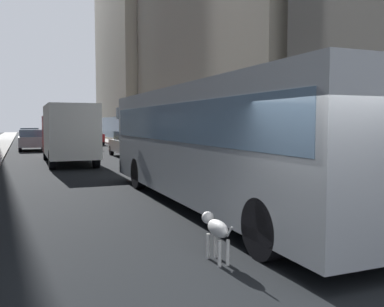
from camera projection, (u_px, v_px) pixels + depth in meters
The scene contains 14 objects.
ground_plane at pixel (64, 146), 37.87m from camera, with size 120.00×120.00×0.00m, color black.
sidewalk_right at pixel (126, 144), 40.01m from camera, with size 2.40×110.00×0.15m, color #9E9991.
building_right_far at pixel (154, 3), 50.87m from camera, with size 11.51×18.08×33.59m.
transit_bus at pixel (216, 138), 10.73m from camera, with size 2.78×11.53×3.05m.
car_white_van at pixel (129, 144), 26.27m from camera, with size 1.82×4.26×1.62m.
car_yellow_taxi at pixel (84, 139), 34.16m from camera, with size 1.86×4.03×1.62m.
car_silver_sedan at pixel (32, 140), 32.40m from camera, with size 1.93×3.94×1.62m.
car_red_coupe at pixel (91, 136), 41.00m from camera, with size 1.93×4.37×1.62m.
car_grey_wagon at pixel (29, 136), 43.06m from camera, with size 1.86×4.57×1.62m.
car_black_suv at pixel (69, 135), 44.98m from camera, with size 1.71×4.11×1.62m.
box_truck at pixel (68, 132), 21.94m from camera, with size 2.30×7.50×3.05m.
dalmatian_dog at pixel (216, 229), 6.52m from camera, with size 0.22×0.96×0.72m.
pedestrian_with_handbag at pixel (269, 153), 15.76m from camera, with size 0.45×0.34×1.69m.
pedestrian_in_coat at pixel (346, 161), 12.65m from camera, with size 0.34×0.34×1.69m.
Camera 1 is at (-3.41, -4.43, 2.17)m, focal length 38.96 mm.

